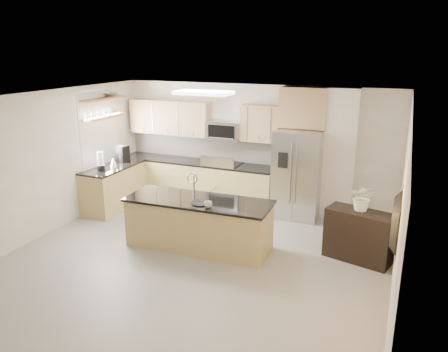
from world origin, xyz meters
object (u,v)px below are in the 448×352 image
at_px(bowl, 111,94).
at_px(flower_vase, 363,191).
at_px(platter, 201,203).
at_px(television, 392,220).
at_px(range, 222,184).
at_px(blender, 101,162).
at_px(credenza, 359,236).
at_px(kettle, 113,162).
at_px(cup, 208,204).
at_px(coffee_maker, 123,154).
at_px(island, 199,223).
at_px(microwave, 225,130).
at_px(refrigerator, 298,174).

distance_m(bowl, flower_vase, 5.49).
height_order(platter, television, television).
relative_size(range, blender, 2.92).
xyz_separation_m(credenza, flower_vase, (0.00, 0.04, 0.75)).
height_order(blender, kettle, blender).
bearing_deg(platter, kettle, 155.44).
distance_m(cup, coffee_maker, 3.35).
distance_m(island, platter, 0.48).
bearing_deg(platter, coffee_maker, 148.49).
xyz_separation_m(bowl, flower_vase, (5.29, -0.80, -1.22)).
bearing_deg(blender, bowl, 103.68).
xyz_separation_m(island, kettle, (-2.48, 1.03, 0.59)).
bearing_deg(island, credenza, 9.86).
height_order(credenza, coffee_maker, coffee_maker).
xyz_separation_m(island, coffee_maker, (-2.55, 1.48, 0.65)).
distance_m(microwave, refrigerator, 1.82).
relative_size(credenza, television, 0.97).
bearing_deg(blender, credenza, -1.38).
height_order(credenza, television, television).
bearing_deg(kettle, microwave, 30.72).
relative_size(credenza, platter, 3.28).
relative_size(microwave, blender, 1.95).
distance_m(range, bowl, 3.04).
xyz_separation_m(blender, bowl, (-0.18, 0.72, 1.30)).
distance_m(platter, flower_vase, 2.60).
bearing_deg(blender, cup, -18.56).
height_order(range, refrigerator, refrigerator).
bearing_deg(flower_vase, island, -167.05).
distance_m(coffee_maker, flower_vase, 5.21).
relative_size(credenza, flower_vase, 1.57).
distance_m(credenza, flower_vase, 0.75).
height_order(microwave, coffee_maker, microwave).
bearing_deg(microwave, coffee_maker, -160.16).
distance_m(kettle, bowl, 1.43).
height_order(range, kettle, kettle).
bearing_deg(blender, microwave, 36.82).
distance_m(range, flower_vase, 3.47).
xyz_separation_m(refrigerator, bowl, (-3.91, -0.66, 1.49)).
height_order(microwave, island, microwave).
height_order(refrigerator, cup, refrigerator).
distance_m(credenza, blender, 5.16).
bearing_deg(kettle, island, -22.54).
bearing_deg(television, kettle, 69.76).
relative_size(cup, television, 0.12).
bearing_deg(microwave, television, -42.75).
bearing_deg(range, refrigerator, -1.60).
distance_m(cup, blender, 3.00).
height_order(platter, bowl, bowl).
bearing_deg(range, cup, -72.30).
bearing_deg(coffee_maker, bowl, -153.13).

